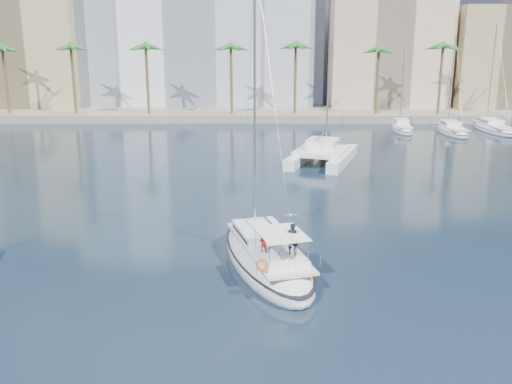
{
  "coord_description": "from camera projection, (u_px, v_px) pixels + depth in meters",
  "views": [
    {
      "loc": [
        -0.44,
        -33.54,
        12.94
      ],
      "look_at": [
        -0.57,
        1.5,
        3.39
      ],
      "focal_mm": 40.0,
      "sensor_mm": 36.0,
      "label": 1
    }
  ],
  "objects": [
    {
      "name": "moored_yacht_a",
      "position": [
        402.0,
        131.0,
        81.03
      ],
      "size": [
        3.37,
        9.52,
        11.9
      ],
      "primitive_type": null,
      "rotation": [
        0.0,
        0.0,
        -0.07
      ],
      "color": "white",
      "rests_on": "ground"
    },
    {
      "name": "ground",
      "position": [
        265.0,
        250.0,
        35.76
      ],
      "size": [
        160.0,
        160.0,
        0.0
      ],
      "primitive_type": "plane",
      "color": "black",
      "rests_on": "ground"
    },
    {
      "name": "main_sloop",
      "position": [
        267.0,
        258.0,
        33.12
      ],
      "size": [
        7.13,
        12.93,
        18.3
      ],
      "rotation": [
        0.0,
        0.0,
        0.28
      ],
      "color": "white",
      "rests_on": "ground"
    },
    {
      "name": "palm_centre",
      "position": [
        261.0,
        55.0,
        88.05
      ],
      "size": [
        3.6,
        3.6,
        12.3
      ],
      "color": "brown",
      "rests_on": "ground"
    },
    {
      "name": "moored_yacht_c",
      "position": [
        493.0,
        131.0,
        80.98
      ],
      "size": [
        3.98,
        12.33,
        15.54
      ],
      "primitive_type": null,
      "rotation": [
        0.0,
        0.0,
        0.03
      ],
      "color": "white",
      "rests_on": "ground"
    },
    {
      "name": "building_modern",
      "position": [
        194.0,
        31.0,
        102.55
      ],
      "size": [
        42.0,
        16.0,
        28.0
      ],
      "primitive_type": "cube",
      "color": "white",
      "rests_on": "ground"
    },
    {
      "name": "quay",
      "position": [
        261.0,
        114.0,
        94.45
      ],
      "size": [
        120.0,
        14.0,
        1.2
      ],
      "primitive_type": "cube",
      "color": "gray",
      "rests_on": "ground"
    },
    {
      "name": "palm_right",
      "position": [
        481.0,
        55.0,
        87.92
      ],
      "size": [
        3.6,
        3.6,
        12.3
      ],
      "color": "brown",
      "rests_on": "ground"
    },
    {
      "name": "catamaran",
      "position": [
        322.0,
        152.0,
        60.58
      ],
      "size": [
        8.87,
        12.32,
        16.32
      ],
      "rotation": [
        0.0,
        0.0,
        -0.33
      ],
      "color": "white",
      "rests_on": "ground"
    },
    {
      "name": "palm_left",
      "position": [
        42.0,
        55.0,
        88.17
      ],
      "size": [
        3.6,
        3.6,
        12.3
      ],
      "color": "brown",
      "rests_on": "ground"
    },
    {
      "name": "building_tan_left",
      "position": [
        21.0,
        48.0,
        99.59
      ],
      "size": [
        22.0,
        14.0,
        22.0
      ],
      "primitive_type": "cube",
      "color": "tan",
      "rests_on": "ground"
    },
    {
      "name": "seagull",
      "position": [
        291.0,
        215.0,
        41.63
      ],
      "size": [
        1.01,
        0.43,
        0.19
      ],
      "color": "silver",
      "rests_on": "ground"
    },
    {
      "name": "moored_yacht_b",
      "position": [
        452.0,
        133.0,
        79.07
      ],
      "size": [
        3.32,
        10.83,
        13.72
      ],
      "primitive_type": null,
      "rotation": [
        0.0,
        0.0,
        -0.02
      ],
      "color": "white",
      "rests_on": "ground"
    },
    {
      "name": "building_beige",
      "position": [
        385.0,
        54.0,
        100.58
      ],
      "size": [
        20.0,
        14.0,
        20.0
      ],
      "primitive_type": "cube",
      "color": "beige",
      "rests_on": "ground"
    },
    {
      "name": "building_tan_right",
      "position": [
        502.0,
        60.0,
        98.84
      ],
      "size": [
        18.0,
        12.0,
        18.0
      ],
      "primitive_type": "cube",
      "color": "tan",
      "rests_on": "ground"
    }
  ]
}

